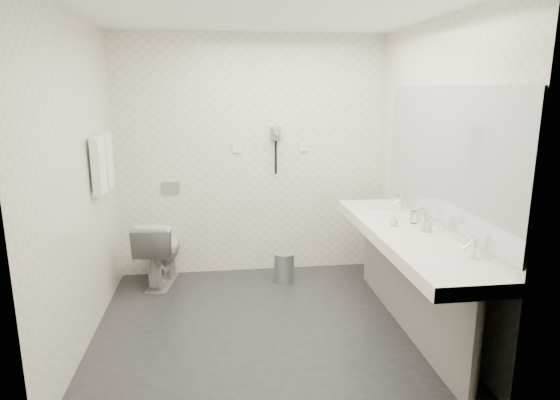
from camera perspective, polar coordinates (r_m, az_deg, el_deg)
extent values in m
plane|color=#26262B|center=(4.21, -1.82, -14.60)|extent=(2.80, 2.80, 0.00)
plane|color=white|center=(3.76, -2.12, 21.42)|extent=(2.80, 2.80, 0.00)
plane|color=white|center=(5.07, -3.38, 5.09)|extent=(2.80, 0.00, 2.80)
plane|color=white|center=(2.53, 0.88, -3.10)|extent=(2.80, 0.00, 2.80)
plane|color=white|center=(3.92, -22.81, 1.68)|extent=(0.00, 2.60, 2.60)
plane|color=white|center=(4.16, 17.63, 2.72)|extent=(0.00, 2.60, 2.60)
cube|color=white|center=(3.98, 14.78, -4.23)|extent=(0.55, 2.20, 0.10)
cube|color=gray|center=(4.13, 14.76, -9.85)|extent=(0.03, 2.15, 0.75)
cylinder|color=silver|center=(3.31, 22.26, -16.52)|extent=(0.06, 0.06, 0.75)
cylinder|color=silver|center=(5.05, 10.68, -5.35)|extent=(0.06, 0.06, 0.75)
cube|color=#B2BCC6|center=(3.95, 18.85, 5.04)|extent=(0.02, 2.20, 1.05)
ellipsoid|color=white|center=(3.41, 18.91, -6.85)|extent=(0.40, 0.31, 0.05)
ellipsoid|color=white|center=(4.55, 11.77, -1.42)|extent=(0.40, 0.31, 0.05)
cylinder|color=silver|center=(3.47, 21.93, -5.18)|extent=(0.04, 0.04, 0.15)
cylinder|color=silver|center=(4.60, 14.11, -0.24)|extent=(0.04, 0.04, 0.15)
imported|color=silver|center=(3.96, 17.10, -2.79)|extent=(0.07, 0.07, 0.12)
imported|color=silver|center=(4.07, 13.36, -2.38)|extent=(0.08, 0.08, 0.09)
imported|color=silver|center=(3.96, 16.69, -2.67)|extent=(0.05, 0.05, 0.13)
cylinder|color=silver|center=(4.18, 15.60, -1.98)|extent=(0.08, 0.08, 0.11)
cylinder|color=silver|center=(4.27, 16.36, -1.69)|extent=(0.06, 0.06, 0.11)
imported|color=white|center=(5.04, -14.09, -5.96)|extent=(0.48, 0.73, 0.68)
cube|color=#B2B5BA|center=(5.12, -12.86, 1.45)|extent=(0.18, 0.02, 0.12)
cylinder|color=#B2B5BA|center=(5.00, 0.49, -8.09)|extent=(0.27, 0.27, 0.30)
cylinder|color=#B2B5BA|center=(4.94, 0.49, -6.42)|extent=(0.21, 0.21, 0.02)
cylinder|color=silver|center=(4.39, -20.68, 6.97)|extent=(0.02, 0.62, 0.02)
cube|color=white|center=(4.28, -20.73, 3.85)|extent=(0.07, 0.24, 0.48)
cube|color=white|center=(4.55, -19.95, 4.42)|extent=(0.07, 0.24, 0.48)
cube|color=gray|center=(5.03, -0.53, 7.93)|extent=(0.10, 0.04, 0.14)
cylinder|color=gray|center=(4.96, -0.43, 8.20)|extent=(0.08, 0.14, 0.08)
cylinder|color=black|center=(5.05, -0.50, 5.08)|extent=(0.02, 0.02, 0.35)
cube|color=white|center=(5.04, -5.10, 6.16)|extent=(0.09, 0.02, 0.09)
cube|color=white|center=(5.11, 2.81, 6.30)|extent=(0.09, 0.02, 0.09)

